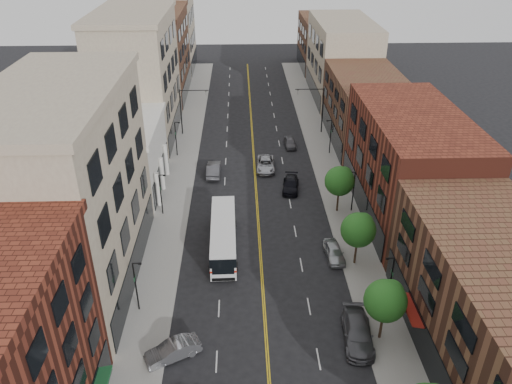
{
  "coord_description": "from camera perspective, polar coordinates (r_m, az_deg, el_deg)",
  "views": [
    {
      "loc": [
        -1.83,
        -25.54,
        30.56
      ],
      "look_at": [
        -0.32,
        20.07,
        5.0
      ],
      "focal_mm": 35.0,
      "sensor_mm": 36.0,
      "label": 1
    }
  ],
  "objects": [
    {
      "name": "lamp_r_3",
      "position": [
        72.25,
        8.49,
        6.48
      ],
      "size": [
        0.81,
        0.55,
        5.05
      ],
      "color": "black",
      "rests_on": "sidewalk_right"
    },
    {
      "name": "lamp_l_2",
      "position": [
        57.44,
        -10.8,
        -0.02
      ],
      "size": [
        0.81,
        0.55,
        5.05
      ],
      "color": "black",
      "rests_on": "sidewalk_left"
    },
    {
      "name": "bldg_l_far_c",
      "position": [
        114.43,
        -10.01,
        18.49
      ],
      "size": [
        10.0,
        16.0,
        20.0
      ],
      "primitive_type": "cube",
      "color": "gray",
      "rests_on": "ground"
    },
    {
      "name": "car_parked_far",
      "position": [
        51.23,
        8.91,
        -6.79
      ],
      "size": [
        2.01,
        4.34,
        1.44
      ],
      "primitive_type": "imported",
      "rotation": [
        0.0,
        0.0,
        0.07
      ],
      "color": "#AFB3B7",
      "rests_on": "ground"
    },
    {
      "name": "sidewalk_right",
      "position": [
        68.81,
        8.21,
        2.64
      ],
      "size": [
        4.0,
        110.0,
        0.15
      ],
      "primitive_type": "cube",
      "color": "gray",
      "rests_on": "ground"
    },
    {
      "name": "car_lane_c",
      "position": [
        74.9,
        3.9,
        5.66
      ],
      "size": [
        1.85,
        4.03,
        1.34
      ],
      "primitive_type": "imported",
      "rotation": [
        0.0,
        0.0,
        0.07
      ],
      "color": "#535257",
      "rests_on": "ground"
    },
    {
      "name": "lamp_l_3",
      "position": [
        71.7,
        -9.11,
        6.24
      ],
      "size": [
        0.81,
        0.55,
        5.05
      ],
      "color": "black",
      "rests_on": "sidewalk_left"
    },
    {
      "name": "signal_mast_right",
      "position": [
        78.91,
        7.13,
        9.86
      ],
      "size": [
        4.49,
        0.18,
        7.2
      ],
      "color": "black",
      "rests_on": "sidewalk_right"
    },
    {
      "name": "bldg_r_far_a",
      "position": [
        77.36,
        12.47,
        9.27
      ],
      "size": [
        10.0,
        20.0,
        10.0
      ],
      "primitive_type": "cube",
      "color": "brown",
      "rests_on": "ground"
    },
    {
      "name": "lamp_r_2",
      "position": [
        58.13,
        11.04,
        0.33
      ],
      "size": [
        0.81,
        0.55,
        5.05
      ],
      "color": "black",
      "rests_on": "sidewalk_right"
    },
    {
      "name": "city_bus",
      "position": [
        51.59,
        -3.75,
        -4.82
      ],
      "size": [
        2.95,
        11.52,
        2.95
      ],
      "rotation": [
        0.0,
        0.0,
        0.02
      ],
      "color": "silver",
      "rests_on": "ground"
    },
    {
      "name": "lamp_l_1",
      "position": [
        44.38,
        -13.54,
        -10.17
      ],
      "size": [
        0.81,
        0.55,
        5.05
      ],
      "color": "black",
      "rests_on": "sidewalk_left"
    },
    {
      "name": "tree_r_1",
      "position": [
        41.25,
        14.67,
        -11.77
      ],
      "size": [
        3.4,
        3.4,
        5.59
      ],
      "color": "black",
      "rests_on": "sidewalk_right"
    },
    {
      "name": "ground",
      "position": [
        39.87,
        1.51,
        -20.8
      ],
      "size": [
        220.0,
        220.0,
        0.0
      ],
      "primitive_type": "plane",
      "color": "black",
      "rests_on": "ground"
    },
    {
      "name": "bldg_l_tanoffice",
      "position": [
        46.7,
        -20.61,
        -0.28
      ],
      "size": [
        10.0,
        22.0,
        18.0
      ],
      "primitive_type": "cube",
      "color": "gray",
      "rests_on": "ground"
    },
    {
      "name": "bldg_r_mid",
      "position": [
        58.41,
        17.13,
        3.02
      ],
      "size": [
        10.0,
        22.0,
        12.0
      ],
      "primitive_type": "cube",
      "color": "#5B2318",
      "rests_on": "ground"
    },
    {
      "name": "tree_r_2",
      "position": [
        48.93,
        11.7,
        -4.14
      ],
      "size": [
        3.4,
        3.4,
        5.59
      ],
      "color": "black",
      "rests_on": "sidewalk_right"
    },
    {
      "name": "bldg_l_white",
      "position": [
        64.29,
        -15.4,
        3.74
      ],
      "size": [
        10.0,
        14.0,
        8.0
      ],
      "primitive_type": "cube",
      "color": "silver",
      "rests_on": "ground"
    },
    {
      "name": "sidewalk_left",
      "position": [
        68.28,
        -8.58,
        2.39
      ],
      "size": [
        4.0,
        110.0,
        0.15
      ],
      "primitive_type": "cube",
      "color": "gray",
      "rests_on": "ground"
    },
    {
      "name": "car_parked_mid",
      "position": [
        42.82,
        11.53,
        -15.5
      ],
      "size": [
        2.76,
        5.84,
        1.65
      ],
      "primitive_type": "imported",
      "rotation": [
        0.0,
        0.0,
        -0.08
      ],
      "color": "#4C4C51",
      "rests_on": "ground"
    },
    {
      "name": "signal_mast_left",
      "position": [
        78.43,
        -8.08,
        9.67
      ],
      "size": [
        4.49,
        0.18,
        7.2
      ],
      "color": "black",
      "rests_on": "sidewalk_left"
    },
    {
      "name": "car_angle_b",
      "position": [
        41.37,
        -9.48,
        -17.43
      ],
      "size": [
        4.61,
        3.35,
        1.45
      ],
      "primitive_type": "imported",
      "rotation": [
        0.0,
        0.0,
        -1.1
      ],
      "color": "gray",
      "rests_on": "ground"
    },
    {
      "name": "lamp_r_1",
      "position": [
        45.27,
        15.14,
        -9.51
      ],
      "size": [
        0.81,
        0.55,
        5.05
      ],
      "color": "black",
      "rests_on": "sidewalk_right"
    },
    {
      "name": "bldg_r_far_b",
      "position": [
        96.38,
        9.75,
        14.7
      ],
      "size": [
        10.0,
        22.0,
        14.0
      ],
      "primitive_type": "cube",
      "color": "gray",
      "rests_on": "ground"
    },
    {
      "name": "bldg_r_far_c",
      "position": [
        115.86,
        7.83,
        16.51
      ],
      "size": [
        10.0,
        18.0,
        11.0
      ],
      "primitive_type": "cube",
      "color": "brown",
      "rests_on": "ground"
    },
    {
      "name": "bldg_r_near",
      "position": [
        40.75,
        26.97,
        -13.51
      ],
      "size": [
        10.0,
        26.0,
        10.0
      ],
      "primitive_type": "cube",
      "color": "brown",
      "rests_on": "ground"
    },
    {
      "name": "car_lane_behind",
      "position": [
        66.59,
        -4.86,
        2.61
      ],
      "size": [
        1.78,
        4.98,
        1.64
      ],
      "primitive_type": "imported",
      "rotation": [
        0.0,
        0.0,
        3.13
      ],
      "color": "#424246",
      "rests_on": "ground"
    },
    {
      "name": "tree_r_3",
      "position": [
        57.32,
        9.61,
        1.35
      ],
      "size": [
        3.4,
        3.4,
        5.59
      ],
      "color": "black",
      "rests_on": "sidewalk_right"
    },
    {
      "name": "car_lane_a",
      "position": [
        62.91,
        3.98,
        0.84
      ],
      "size": [
        2.58,
        5.02,
        1.39
      ],
      "primitive_type": "imported",
      "rotation": [
        0.0,
        0.0,
        -0.13
      ],
      "color": "black",
      "rests_on": "ground"
    },
    {
      "name": "car_lane_b",
      "position": [
        67.9,
        1.11,
        3.2
      ],
      "size": [
        2.73,
        5.45,
        1.48
      ],
      "primitive_type": "imported",
      "rotation": [
        0.0,
        0.0,
        -0.05
      ],
      "color": "#B0B2B8",
      "rests_on": "ground"
    },
    {
      "name": "bldg_l_far_b",
      "position": [
        97.53,
        -11.18,
        15.05
      ],
      "size": [
        10.0,
        20.0,
        15.0
      ],
      "primitive_type": "cube",
      "color": "brown",
      "rests_on": "ground"
    },
    {
      "name": "bldg_l_far_a",
      "position": [
        78.13,
        -13.34,
        12.47
      ],
      "size": [
        10.0,
        20.0,
        18.0
      ],
      "primitive_type": "cube",
      "color": "gray",
      "rests_on": "ground"
    }
  ]
}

